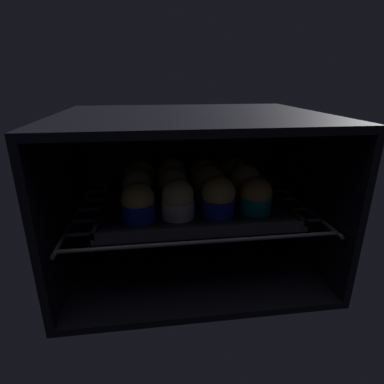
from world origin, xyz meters
TOP-DOWN VIEW (x-y plane):
  - oven_cavity at (0.00, 26.25)cm, footprint 59.00×47.00cm
  - oven_rack at (0.00, 22.00)cm, footprint 54.80×42.00cm
  - baking_tray at (0.00, 20.25)cm, footprint 41.79×33.41cm
  - muffin_row0_col0 at (-12.30, 11.52)cm, footprint 6.89×6.89cm
  - muffin_row0_col1 at (-4.11, 11.72)cm, footprint 6.89×6.89cm
  - muffin_row0_col2 at (4.45, 11.52)cm, footprint 7.09×7.09cm
  - muffin_row0_col3 at (12.89, 12.15)cm, footprint 7.01×7.01cm
  - muffin_row1_col0 at (-12.61, 20.48)cm, footprint 6.89×6.89cm
  - muffin_row1_col1 at (-4.37, 20.35)cm, footprint 6.89×6.89cm
  - muffin_row1_col2 at (4.09, 20.57)cm, footprint 7.55×7.55cm
  - muffin_row1_col3 at (12.88, 20.27)cm, footprint 7.30×7.30cm
  - muffin_row2_col0 at (-12.34, 28.22)cm, footprint 7.29×7.29cm
  - muffin_row2_col1 at (-4.13, 28.29)cm, footprint 7.45×7.45cm
  - muffin_row2_col2 at (4.17, 28.90)cm, footprint 6.89×6.89cm
  - muffin_row2_col3 at (12.32, 28.62)cm, footprint 6.96×6.96cm

SIDE VIEW (x-z plane):
  - oven_rack at x=0.00cm, z-range 13.20..14.00cm
  - baking_tray at x=0.00cm, z-range 13.57..15.77cm
  - oven_cavity at x=0.00cm, z-range -1.50..35.50cm
  - muffin_row0_col3 at x=12.89cm, z-range 14.71..22.73cm
  - muffin_row2_col2 at x=4.17cm, z-range 14.66..22.81cm
  - muffin_row0_col0 at x=-12.30cm, z-range 14.87..22.92cm
  - muffin_row2_col3 at x=12.32cm, z-range 14.83..22.98cm
  - muffin_row1_col0 at x=-12.61cm, z-range 14.71..23.29cm
  - muffin_row0_col1 at x=-4.11cm, z-range 14.87..23.23cm
  - muffin_row1_col1 at x=-4.37cm, z-range 14.91..23.23cm
  - muffin_row2_col1 at x=-4.13cm, z-range 14.90..23.40cm
  - muffin_row1_col3 at x=12.88cm, z-range 14.65..23.69cm
  - muffin_row2_col0 at x=-12.34cm, z-range 14.86..23.53cm
  - muffin_row0_col2 at x=4.45cm, z-range 14.95..23.54cm
  - muffin_row1_col2 at x=4.09cm, z-range 14.92..23.61cm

